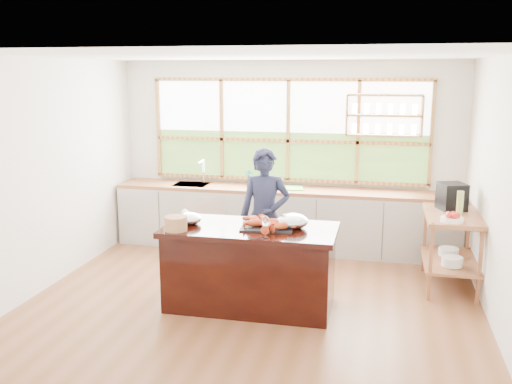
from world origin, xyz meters
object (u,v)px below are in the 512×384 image
(cook, at_px, (265,217))
(espresso_machine, at_px, (452,196))
(island, at_px, (250,267))
(wicker_basket, at_px, (176,224))

(cook, bearing_deg, espresso_machine, 10.90)
(island, distance_m, wicker_basket, 0.95)
(espresso_machine, bearing_deg, wicker_basket, -170.81)
(island, xyz_separation_m, wicker_basket, (-0.73, -0.30, 0.52))
(espresso_machine, xyz_separation_m, wicker_basket, (-2.92, -1.61, -0.09))
(island, distance_m, espresso_machine, 2.62)
(island, relative_size, cook, 1.11)
(island, height_order, espresso_machine, espresso_machine)
(island, bearing_deg, wicker_basket, -158.04)
(cook, relative_size, wicker_basket, 7.02)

